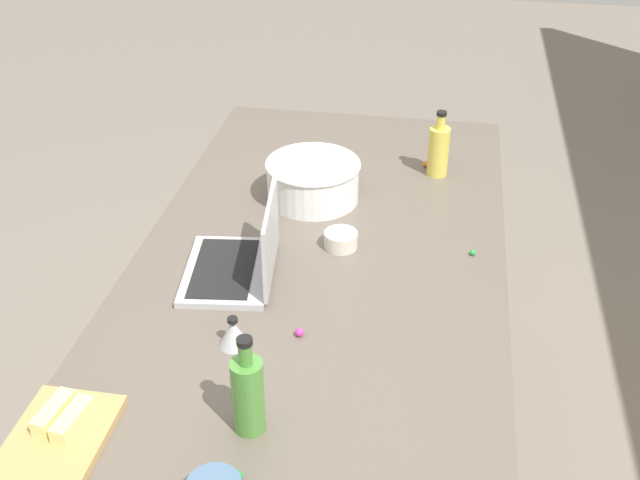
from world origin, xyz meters
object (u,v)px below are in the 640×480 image
object	(u,v)px
butter_stick_left	(54,413)
ramekin_small	(341,240)
bottle_oil	(438,150)
butter_stick_right	(73,420)
cutting_board	(57,440)
laptop	(242,260)
mixing_bowl_large	(313,180)
kitchen_timer	(233,333)
bottle_olive	(248,393)

from	to	relation	value
butter_stick_left	ramekin_small	bearing A→B (deg)	148.29
bottle_oil	butter_stick_right	distance (m)	1.42
butter_stick_right	ramekin_small	distance (m)	0.88
butter_stick_left	cutting_board	bearing A→B (deg)	27.60
laptop	mixing_bowl_large	world-z (taller)	laptop
bottle_oil	ramekin_small	xyz separation A→B (m)	(0.48, -0.24, -0.06)
butter_stick_right	kitchen_timer	distance (m)	0.40
cutting_board	butter_stick_right	world-z (taller)	butter_stick_right
ramekin_small	bottle_oil	bearing A→B (deg)	153.43
mixing_bowl_large	butter_stick_right	xyz separation A→B (m)	(1.02, -0.30, -0.03)
laptop	bottle_olive	size ratio (longest dim) A/B	1.46
butter_stick_left	butter_stick_right	bearing A→B (deg)	75.80
kitchen_timer	laptop	bearing A→B (deg)	-169.44
butter_stick_left	kitchen_timer	distance (m)	0.42
mixing_bowl_large	butter_stick_right	size ratio (longest dim) A/B	2.60
laptop	ramekin_small	xyz separation A→B (m)	(-0.17, 0.23, -0.02)
butter_stick_right	ramekin_small	bearing A→B (deg)	151.17
mixing_bowl_large	cutting_board	bearing A→B (deg)	-17.06
mixing_bowl_large	bottle_olive	xyz separation A→B (m)	(0.95, 0.04, 0.03)
ramekin_small	butter_stick_left	bearing A→B (deg)	-31.71
bottle_oil	ramekin_small	world-z (taller)	bottle_oil
bottle_oil	kitchen_timer	xyz separation A→B (m)	(0.93, -0.42, -0.05)
butter_stick_left	ramekin_small	distance (m)	0.89
bottle_olive	butter_stick_right	xyz separation A→B (m)	(0.07, -0.34, -0.06)
laptop	cutting_board	size ratio (longest dim) A/B	1.26
butter_stick_left	butter_stick_right	world-z (taller)	same
mixing_bowl_large	cutting_board	world-z (taller)	mixing_bowl_large
bottle_olive	cutting_board	xyz separation A→B (m)	(0.11, -0.36, -0.08)
ramekin_small	kitchen_timer	bearing A→B (deg)	-21.77
bottle_olive	bottle_oil	size ratio (longest dim) A/B	1.07
bottle_olive	butter_stick_left	bearing A→B (deg)	-80.75
bottle_olive	butter_stick_right	size ratio (longest dim) A/B	2.08
bottle_oil	ramekin_small	size ratio (longest dim) A/B	2.34
laptop	mixing_bowl_large	size ratio (longest dim) A/B	1.17
mixing_bowl_large	kitchen_timer	size ratio (longest dim) A/B	3.71
bottle_oil	butter_stick_right	bearing A→B (deg)	-27.97
bottle_olive	kitchen_timer	xyz separation A→B (m)	(-0.24, -0.10, -0.06)
bottle_olive	bottle_oil	bearing A→B (deg)	164.67
bottle_oil	butter_stick_left	size ratio (longest dim) A/B	1.96
bottle_olive	ramekin_small	bearing A→B (deg)	173.25
ramekin_small	kitchen_timer	size ratio (longest dim) A/B	1.19
laptop	cutting_board	distance (m)	0.66
bottle_olive	bottle_oil	distance (m)	1.22
laptop	ramekin_small	bearing A→B (deg)	126.91
ramekin_small	butter_stick_right	bearing A→B (deg)	-28.83
mixing_bowl_large	ramekin_small	world-z (taller)	mixing_bowl_large
laptop	ramekin_small	distance (m)	0.29
ramekin_small	kitchen_timer	xyz separation A→B (m)	(0.45, -0.18, 0.01)
butter_stick_left	butter_stick_right	distance (m)	0.05
butter_stick_right	butter_stick_left	bearing A→B (deg)	-104.20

